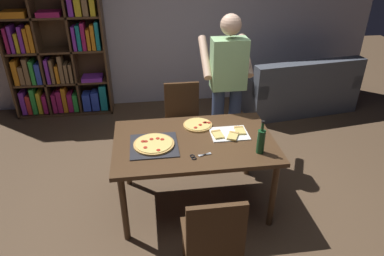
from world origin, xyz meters
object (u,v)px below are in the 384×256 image
kitchen_scissors (197,156)px  wine_bottle (261,141)px  dining_table (194,147)px  chair_far_side (183,116)px  pepperoni_pizza_on_tray (154,145)px  bookshelf (58,56)px  person_serving_pizza (227,83)px  chair_near_camera (213,236)px  second_pizza_plain (198,125)px  couch (297,91)px

kitchen_scissors → wine_bottle: bearing=-0.4°
dining_table → chair_far_side: bearing=90.0°
chair_far_side → pepperoni_pizza_on_tray: 1.12m
bookshelf → person_serving_pizza: bearing=-37.1°
chair_far_side → dining_table: bearing=-90.0°
person_serving_pizza → dining_table: bearing=-122.5°
wine_bottle → chair_near_camera: bearing=-128.4°
chair_far_side → second_pizza_plain: chair_far_side is taller
chair_near_camera → couch: bearing=57.2°
chair_near_camera → bookshelf: (-1.66, 3.35, 0.38)m
dining_table → kitchen_scissors: (-0.01, -0.28, 0.08)m
chair_near_camera → bookshelf: 3.75m
couch → person_serving_pizza: 2.01m
dining_table → bookshelf: size_ratio=0.77×
wine_bottle → dining_table: bearing=153.0°
pepperoni_pizza_on_tray → kitchen_scissors: bearing=-31.9°
dining_table → kitchen_scissors: size_ratio=7.60×
couch → bookshelf: size_ratio=0.92×
chair_near_camera → chair_far_side: size_ratio=1.00×
chair_far_side → bookshelf: (-1.66, 1.40, 0.38)m
dining_table → wine_bottle: size_ratio=4.78×
couch → wine_bottle: wine_bottle is taller
chair_near_camera → pepperoni_pizza_on_tray: bearing=112.2°
person_serving_pizza → pepperoni_pizza_on_tray: 1.20m
chair_near_camera → wine_bottle: 0.95m
wine_bottle → second_pizza_plain: size_ratio=1.08×
kitchen_scissors → second_pizza_plain: second_pizza_plain is taller
chair_far_side → wine_bottle: bearing=-66.3°
wine_bottle → kitchen_scissors: size_ratio=1.59×
second_pizza_plain → bookshelf: bearing=129.6°
chair_far_side → kitchen_scissors: chair_far_side is taller
bookshelf → pepperoni_pizza_on_tray: 2.74m
couch → dining_table: bearing=-133.8°
couch → kitchen_scissors: 3.00m
chair_near_camera → chair_far_side: (0.00, 1.95, 0.00)m
kitchen_scissors → chair_far_side: bearing=89.5°
bookshelf → second_pizza_plain: bearing=-50.4°
wine_bottle → couch: bearing=59.1°
dining_table → pepperoni_pizza_on_tray: (-0.38, -0.05, 0.09)m
couch → second_pizza_plain: (-1.83, -1.71, 0.46)m
dining_table → second_pizza_plain: second_pizza_plain is taller
person_serving_pizza → wine_bottle: (0.07, -1.03, -0.13)m
wine_bottle → chair_far_side: bearing=113.7°
couch → chair_far_side: bearing=-152.0°
second_pizza_plain → chair_near_camera: bearing=-93.5°
bookshelf → chair_near_camera: bearing=-63.6°
pepperoni_pizza_on_tray → second_pizza_plain: bearing=35.2°
chair_near_camera → dining_table: bearing=90.0°
chair_near_camera → wine_bottle: bearing=51.6°
second_pizza_plain → chair_far_side: bearing=96.2°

